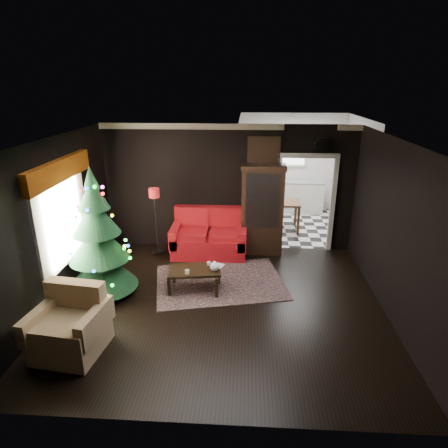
# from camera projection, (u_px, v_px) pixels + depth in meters

# --- Properties ---
(floor) EXTENTS (5.50, 5.50, 0.00)m
(floor) POSITION_uv_depth(u_px,v_px,m) (221.00, 304.00, 6.70)
(floor) COLOR black
(floor) RESTS_ON ground
(ceiling) EXTENTS (5.50, 5.50, 0.00)m
(ceiling) POSITION_uv_depth(u_px,v_px,m) (220.00, 141.00, 5.72)
(ceiling) COLOR white
(ceiling) RESTS_ON ground
(wall_back) EXTENTS (5.50, 0.00, 5.50)m
(wall_back) POSITION_uv_depth(u_px,v_px,m) (228.00, 188.00, 8.55)
(wall_back) COLOR black
(wall_back) RESTS_ON ground
(wall_front) EXTENTS (5.50, 0.00, 5.50)m
(wall_front) POSITION_uv_depth(u_px,v_px,m) (203.00, 318.00, 3.87)
(wall_front) COLOR black
(wall_front) RESTS_ON ground
(wall_left) EXTENTS (0.00, 5.50, 5.50)m
(wall_left) POSITION_uv_depth(u_px,v_px,m) (54.00, 225.00, 6.37)
(wall_left) COLOR black
(wall_left) RESTS_ON ground
(wall_right) EXTENTS (0.00, 5.50, 5.50)m
(wall_right) POSITION_uv_depth(u_px,v_px,m) (395.00, 233.00, 6.05)
(wall_right) COLOR black
(wall_right) RESTS_ON ground
(doorway) EXTENTS (1.10, 0.10, 2.10)m
(doorway) POSITION_uv_depth(u_px,v_px,m) (305.00, 205.00, 8.57)
(doorway) COLOR beige
(doorway) RESTS_ON ground
(left_window) EXTENTS (0.05, 1.60, 1.40)m
(left_window) POSITION_uv_depth(u_px,v_px,m) (62.00, 218.00, 6.53)
(left_window) COLOR white
(left_window) RESTS_ON wall_left
(valance) EXTENTS (0.12, 2.10, 0.35)m
(valance) POSITION_uv_depth(u_px,v_px,m) (59.00, 171.00, 6.24)
(valance) COLOR #7C3608
(valance) RESTS_ON wall_left
(kitchen_floor) EXTENTS (3.00, 3.00, 0.00)m
(kitchen_floor) POSITION_uv_depth(u_px,v_px,m) (294.00, 225.00, 10.34)
(kitchen_floor) COLOR white
(kitchen_floor) RESTS_ON ground
(kitchen_window) EXTENTS (0.70, 0.06, 0.70)m
(kitchen_window) POSITION_uv_depth(u_px,v_px,m) (293.00, 153.00, 11.11)
(kitchen_window) COLOR white
(kitchen_window) RESTS_ON ground
(rug) EXTENTS (2.70, 2.21, 0.01)m
(rug) POSITION_uv_depth(u_px,v_px,m) (220.00, 282.00, 7.43)
(rug) COLOR #5D4859
(rug) RESTS_ON ground
(loveseat) EXTENTS (1.70, 0.90, 1.00)m
(loveseat) POSITION_uv_depth(u_px,v_px,m) (209.00, 233.00, 8.46)
(loveseat) COLOR maroon
(loveseat) RESTS_ON ground
(curio_cabinet) EXTENTS (0.90, 0.45, 1.90)m
(curio_cabinet) POSITION_uv_depth(u_px,v_px,m) (262.00, 212.00, 8.45)
(curio_cabinet) COLOR black
(curio_cabinet) RESTS_ON ground
(floor_lamp) EXTENTS (0.24, 0.24, 1.44)m
(floor_lamp) POSITION_uv_depth(u_px,v_px,m) (156.00, 221.00, 8.22)
(floor_lamp) COLOR black
(floor_lamp) RESTS_ON ground
(christmas_tree) EXTENTS (1.30, 1.30, 2.39)m
(christmas_tree) POSITION_uv_depth(u_px,v_px,m) (98.00, 238.00, 6.75)
(christmas_tree) COLOR #0E3919
(christmas_tree) RESTS_ON ground
(armchair) EXTENTS (1.03, 1.03, 0.94)m
(armchair) POSITION_uv_depth(u_px,v_px,m) (68.00, 323.00, 5.39)
(armchair) COLOR #B1A68B
(armchair) RESTS_ON ground
(coffee_table) EXTENTS (1.00, 0.69, 0.42)m
(coffee_table) POSITION_uv_depth(u_px,v_px,m) (195.00, 279.00, 7.08)
(coffee_table) COLOR black
(coffee_table) RESTS_ON rug
(teapot) EXTENTS (0.25, 0.25, 0.18)m
(teapot) POSITION_uv_depth(u_px,v_px,m) (214.00, 266.00, 6.91)
(teapot) COLOR white
(teapot) RESTS_ON coffee_table
(cup_a) EXTENTS (0.07, 0.07, 0.06)m
(cup_a) POSITION_uv_depth(u_px,v_px,m) (209.00, 263.00, 7.15)
(cup_a) COLOR beige
(cup_a) RESTS_ON coffee_table
(cup_b) EXTENTS (0.10, 0.10, 0.07)m
(cup_b) POSITION_uv_depth(u_px,v_px,m) (187.00, 272.00, 6.83)
(cup_b) COLOR white
(cup_b) RESTS_ON coffee_table
(book) EXTENTS (0.14, 0.07, 0.20)m
(book) POSITION_uv_depth(u_px,v_px,m) (215.00, 261.00, 7.10)
(book) COLOR tan
(book) RESTS_ON coffee_table
(wall_clock) EXTENTS (0.32, 0.32, 0.06)m
(wall_clock) POSITION_uv_depth(u_px,v_px,m) (322.00, 145.00, 8.05)
(wall_clock) COLOR white
(wall_clock) RESTS_ON wall_back
(painting) EXTENTS (0.62, 0.05, 0.52)m
(painting) POSITION_uv_depth(u_px,v_px,m) (264.00, 151.00, 8.17)
(painting) COLOR #B2794B
(painting) RESTS_ON wall_back
(kitchen_counter) EXTENTS (1.80, 0.60, 0.90)m
(kitchen_counter) POSITION_uv_depth(u_px,v_px,m) (291.00, 197.00, 11.31)
(kitchen_counter) COLOR silver
(kitchen_counter) RESTS_ON ground
(kitchen_table) EXTENTS (0.70, 0.70, 0.75)m
(kitchen_table) POSITION_uv_depth(u_px,v_px,m) (285.00, 216.00, 9.95)
(kitchen_table) COLOR brown
(kitchen_table) RESTS_ON ground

